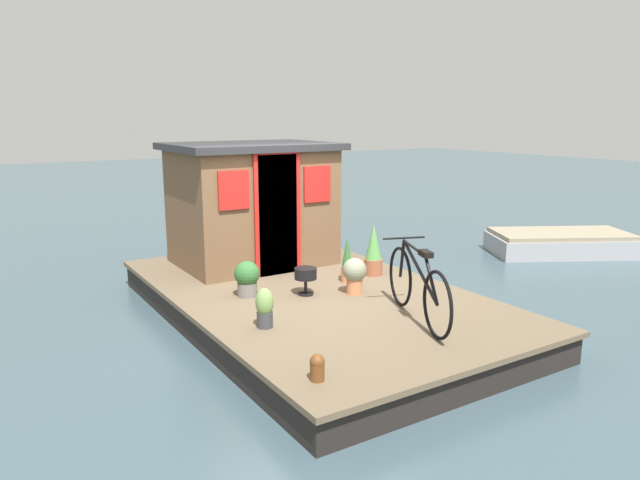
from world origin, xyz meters
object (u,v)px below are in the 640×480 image
(potted_plant_succulent, at_px, (247,278))
(potted_plant_sage, at_px, (355,273))
(charcoal_grill, at_px, (306,275))
(potted_plant_thyme, at_px, (373,251))
(potted_plant_lavender, at_px, (347,261))
(dinghy_boat, at_px, (561,243))
(bicycle, at_px, (417,286))
(houseboat_cabin, at_px, (252,203))
(potted_plant_geranium, at_px, (265,307))
(mooring_bollard, at_px, (317,367))

(potted_plant_succulent, distance_m, potted_plant_sage, 1.36)
(charcoal_grill, bearing_deg, potted_plant_thyme, -76.56)
(potted_plant_sage, distance_m, potted_plant_lavender, 0.54)
(charcoal_grill, height_order, dinghy_boat, charcoal_grill)
(bicycle, height_order, potted_plant_lavender, bicycle)
(houseboat_cabin, bearing_deg, potted_plant_geranium, 156.63)
(potted_plant_sage, bearing_deg, bicycle, 179.89)
(mooring_bollard, bearing_deg, houseboat_cabin, -18.47)
(potted_plant_lavender, bearing_deg, potted_plant_sage, 155.18)
(houseboat_cabin, xyz_separation_m, bicycle, (-3.33, -0.38, -0.53))
(potted_plant_thyme, xyz_separation_m, charcoal_grill, (-0.31, 1.30, -0.09))
(mooring_bollard, bearing_deg, charcoal_grill, -28.46)
(bicycle, height_order, mooring_bollard, bicycle)
(bicycle, distance_m, potted_plant_sage, 1.19)
(bicycle, bearing_deg, potted_plant_geranium, 65.16)
(charcoal_grill, bearing_deg, potted_plant_sage, -116.80)
(potted_plant_thyme, distance_m, potted_plant_geranium, 2.51)
(charcoal_grill, bearing_deg, potted_plant_succulent, 62.32)
(potted_plant_lavender, xyz_separation_m, dinghy_boat, (0.48, -5.31, -0.46))
(potted_plant_succulent, distance_m, potted_plant_geranium, 1.15)
(potted_plant_sage, xyz_separation_m, potted_plant_lavender, (0.49, -0.23, 0.03))
(mooring_bollard, bearing_deg, potted_plant_succulent, -11.79)
(potted_plant_sage, bearing_deg, potted_plant_lavender, -24.82)
(potted_plant_geranium, xyz_separation_m, mooring_bollard, (-1.40, 0.21, -0.09))
(bicycle, xyz_separation_m, mooring_bollard, (-0.69, 1.72, -0.27))
(potted_plant_geranium, xyz_separation_m, dinghy_boat, (1.46, -7.06, -0.38))
(potted_plant_succulent, relative_size, dinghy_boat, 0.16)
(potted_plant_thyme, bearing_deg, potted_plant_lavender, 101.00)
(houseboat_cabin, relative_size, potted_plant_lavender, 3.81)
(dinghy_boat, bearing_deg, potted_plant_sage, 99.99)
(potted_plant_geranium, bearing_deg, houseboat_cabin, -23.37)
(houseboat_cabin, relative_size, potted_plant_geranium, 5.49)
(charcoal_grill, relative_size, dinghy_boat, 0.12)
(dinghy_boat, bearing_deg, potted_plant_lavender, 95.21)
(potted_plant_thyme, xyz_separation_m, mooring_bollard, (-2.47, 2.48, -0.22))
(houseboat_cabin, bearing_deg, bicycle, -173.51)
(potted_plant_succulent, distance_m, potted_plant_thyme, 1.96)
(potted_plant_succulent, height_order, mooring_bollard, potted_plant_succulent)
(houseboat_cabin, xyz_separation_m, mooring_bollard, (-4.03, 1.35, -0.80))
(potted_plant_succulent, height_order, potted_plant_thyme, potted_plant_thyme)
(potted_plant_lavender, relative_size, mooring_bollard, 2.63)
(bicycle, bearing_deg, potted_plant_lavender, -7.78)
(bicycle, bearing_deg, mooring_bollard, 111.92)
(potted_plant_geranium, xyz_separation_m, potted_plant_lavender, (0.98, -1.75, 0.08))
(potted_plant_succulent, distance_m, mooring_bollard, 2.56)
(potted_plant_geranium, distance_m, mooring_bollard, 1.41)
(mooring_bollard, bearing_deg, bicycle, -68.08)
(dinghy_boat, bearing_deg, charcoal_grill, 96.50)
(mooring_bollard, bearing_deg, dinghy_boat, -68.54)
(potted_plant_succulent, relative_size, potted_plant_lavender, 0.72)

